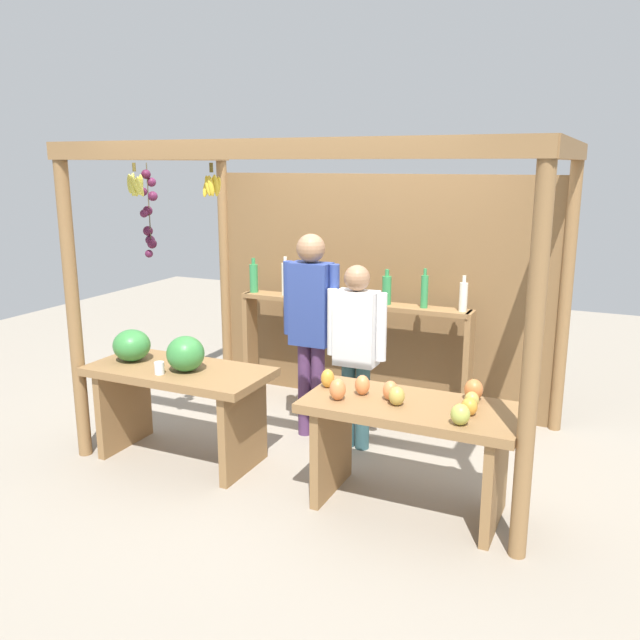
% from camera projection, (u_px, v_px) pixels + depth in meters
% --- Properties ---
extents(ground_plane, '(12.00, 12.00, 0.00)m').
position_uv_depth(ground_plane, '(331.00, 441.00, 5.36)').
color(ground_plane, gray).
rests_on(ground_plane, ground).
extents(market_stall, '(3.36, 2.15, 2.34)m').
position_uv_depth(market_stall, '(353.00, 266.00, 5.47)').
color(market_stall, olive).
rests_on(market_stall, ground).
extents(fruit_counter_left, '(1.36, 0.64, 0.98)m').
position_uv_depth(fruit_counter_left, '(174.00, 381.00, 4.92)').
color(fruit_counter_left, olive).
rests_on(fruit_counter_left, ground).
extents(fruit_counter_right, '(1.36, 0.64, 0.86)m').
position_uv_depth(fruit_counter_right, '(410.00, 429.00, 4.19)').
color(fruit_counter_right, olive).
rests_on(fruit_counter_right, ground).
extents(bottle_shelf_unit, '(2.16, 0.22, 1.36)m').
position_uv_depth(bottle_shelf_unit, '(350.00, 321.00, 5.91)').
color(bottle_shelf_unit, olive).
rests_on(bottle_shelf_unit, ground).
extents(vendor_man, '(0.48, 0.23, 1.66)m').
position_uv_depth(vendor_man, '(311.00, 317.00, 5.24)').
color(vendor_man, '#52325B').
rests_on(vendor_man, ground).
extents(vendor_woman, '(0.48, 0.20, 1.45)m').
position_uv_depth(vendor_woman, '(356.00, 342.00, 5.05)').
color(vendor_woman, '#32595E').
rests_on(vendor_woman, ground).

